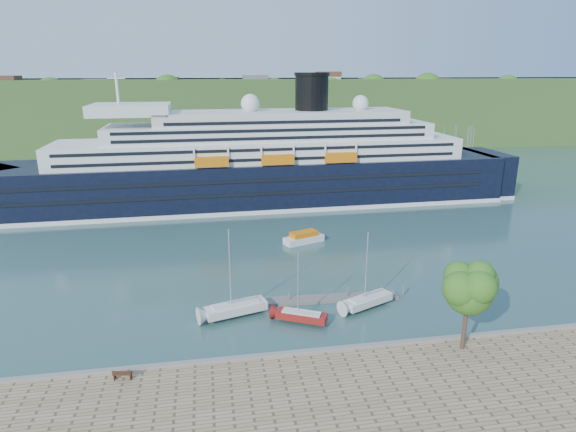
# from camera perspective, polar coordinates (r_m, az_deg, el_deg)

# --- Properties ---
(ground) EXTENTS (400.00, 400.00, 0.00)m
(ground) POSITION_cam_1_polar(r_m,az_deg,el_deg) (48.34, 2.47, -16.74)
(ground) COLOR #2A4C47
(ground) RESTS_ON ground
(far_hillside) EXTENTS (400.00, 50.00, 24.00)m
(far_hillside) POSITION_cam_1_polar(r_m,az_deg,el_deg) (185.13, -7.14, 12.12)
(far_hillside) COLOR #304F1F
(far_hillside) RESTS_ON ground
(quay_coping) EXTENTS (220.00, 0.50, 0.30)m
(quay_coping) POSITION_cam_1_polar(r_m,az_deg,el_deg) (47.55, 2.54, -15.72)
(quay_coping) COLOR slate
(quay_coping) RESTS_ON promenade
(cruise_ship) EXTENTS (118.57, 19.32, 26.56)m
(cruise_ship) POSITION_cam_1_polar(r_m,az_deg,el_deg) (98.58, -4.40, 8.93)
(cruise_ship) COLOR black
(cruise_ship) RESTS_ON ground
(park_bench) EXTENTS (1.75, 0.92, 1.07)m
(park_bench) POSITION_cam_1_polar(r_m,az_deg,el_deg) (46.21, -19.02, -17.23)
(park_bench) COLOR #4B2815
(park_bench) RESTS_ON promenade
(promenade_tree) EXTENTS (5.89, 5.89, 9.75)m
(promenade_tree) POSITION_cam_1_polar(r_m,az_deg,el_deg) (48.85, 20.50, -9.58)
(promenade_tree) COLOR #2A631A
(promenade_tree) RESTS_ON promenade
(floating_pontoon) EXTENTS (16.13, 2.76, 0.36)m
(floating_pontoon) POSITION_cam_1_polar(r_m,az_deg,el_deg) (59.66, 5.32, -9.67)
(floating_pontoon) COLOR slate
(floating_pontoon) RESTS_ON ground
(sailboat_white_near) EXTENTS (8.05, 4.19, 10.01)m
(sailboat_white_near) POSITION_cam_1_polar(r_m,az_deg,el_deg) (53.87, -6.32, -7.06)
(sailboat_white_near) COLOR silver
(sailboat_white_near) RESTS_ON ground
(sailboat_red) EXTENTS (6.32, 4.30, 8.01)m
(sailboat_red) POSITION_cam_1_polar(r_m,az_deg,el_deg) (52.70, 1.64, -8.72)
(sailboat_red) COLOR maroon
(sailboat_red) RESTS_ON ground
(sailboat_white_far) EXTENTS (7.17, 4.60, 9.02)m
(sailboat_white_far) POSITION_cam_1_polar(r_m,az_deg,el_deg) (56.51, 9.61, -6.57)
(sailboat_white_far) COLOR silver
(sailboat_white_far) RESTS_ON ground
(tender_launch) EXTENTS (7.06, 4.51, 1.85)m
(tender_launch) POSITION_cam_1_polar(r_m,az_deg,el_deg) (78.05, 1.88, -2.50)
(tender_launch) COLOR orange
(tender_launch) RESTS_ON ground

